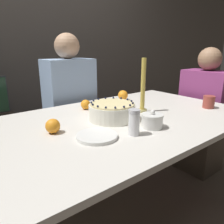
{
  "coord_description": "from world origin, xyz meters",
  "views": [
    {
      "loc": [
        -0.84,
        -0.95,
        1.14
      ],
      "look_at": [
        -0.08,
        0.02,
        0.78
      ],
      "focal_mm": 35.0,
      "sensor_mm": 36.0,
      "label": 1
    }
  ],
  "objects_px": {
    "person_woman_floral": "(202,120)",
    "sugar_bowl": "(151,121)",
    "candle": "(143,90)",
    "cake": "(112,111)",
    "sugar_shaker": "(134,122)",
    "person_man_blue_shirt": "(71,118)"
  },
  "relations": [
    {
      "from": "cake",
      "to": "candle",
      "type": "relative_size",
      "value": 0.78
    },
    {
      "from": "sugar_bowl",
      "to": "sugar_shaker",
      "type": "distance_m",
      "value": 0.14
    },
    {
      "from": "sugar_shaker",
      "to": "person_man_blue_shirt",
      "type": "height_order",
      "value": "person_man_blue_shirt"
    },
    {
      "from": "candle",
      "to": "sugar_bowl",
      "type": "bearing_deg",
      "value": -126.56
    },
    {
      "from": "sugar_shaker",
      "to": "person_woman_floral",
      "type": "height_order",
      "value": "person_woman_floral"
    },
    {
      "from": "person_woman_floral",
      "to": "cake",
      "type": "bearing_deg",
      "value": 91.48
    },
    {
      "from": "sugar_bowl",
      "to": "person_man_blue_shirt",
      "type": "bearing_deg",
      "value": 89.58
    },
    {
      "from": "person_woman_floral",
      "to": "candle",
      "type": "bearing_deg",
      "value": 91.8
    },
    {
      "from": "cake",
      "to": "person_woman_floral",
      "type": "xyz_separation_m",
      "value": [
        1.09,
        0.03,
        -0.29
      ]
    },
    {
      "from": "sugar_shaker",
      "to": "candle",
      "type": "height_order",
      "value": "candle"
    },
    {
      "from": "sugar_bowl",
      "to": "person_man_blue_shirt",
      "type": "relative_size",
      "value": 0.09
    },
    {
      "from": "person_woman_floral",
      "to": "sugar_shaker",
      "type": "bearing_deg",
      "value": 103.64
    },
    {
      "from": "sugar_bowl",
      "to": "person_man_blue_shirt",
      "type": "xyz_separation_m",
      "value": [
        0.01,
        0.92,
        -0.22
      ]
    },
    {
      "from": "candle",
      "to": "person_woman_floral",
      "type": "height_order",
      "value": "person_woman_floral"
    },
    {
      "from": "sugar_bowl",
      "to": "sugar_shaker",
      "type": "bearing_deg",
      "value": -174.25
    },
    {
      "from": "candle",
      "to": "person_man_blue_shirt",
      "type": "bearing_deg",
      "value": 104.15
    },
    {
      "from": "sugar_bowl",
      "to": "candle",
      "type": "xyz_separation_m",
      "value": [
        0.18,
        0.24,
        0.11
      ]
    },
    {
      "from": "person_woman_floral",
      "to": "sugar_bowl",
      "type": "bearing_deg",
      "value": 104.7
    },
    {
      "from": "sugar_bowl",
      "to": "sugar_shaker",
      "type": "height_order",
      "value": "sugar_shaker"
    },
    {
      "from": "candle",
      "to": "cake",
      "type": "bearing_deg",
      "value": -179.59
    },
    {
      "from": "person_man_blue_shirt",
      "to": "person_woman_floral",
      "type": "height_order",
      "value": "person_man_blue_shirt"
    },
    {
      "from": "cake",
      "to": "person_man_blue_shirt",
      "type": "xyz_separation_m",
      "value": [
        0.08,
        0.68,
        -0.24
      ]
    }
  ]
}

